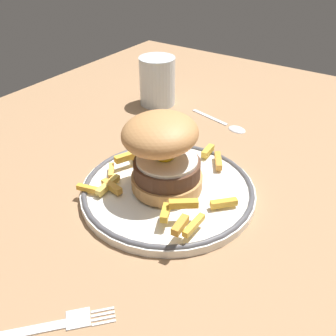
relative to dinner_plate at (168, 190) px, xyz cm
name	(u,v)px	position (x,y,z in cm)	size (l,w,h in cm)	color
ground_plane	(206,199)	(4.45, -4.02, -2.84)	(118.36, 109.04, 4.00)	#997350
dinner_plate	(168,190)	(0.00, 0.00, 0.00)	(25.04, 25.04, 1.60)	white
burger	(163,152)	(-0.33, 0.57, 6.34)	(13.84, 13.69, 11.13)	tan
fries_pile	(163,179)	(-0.15, 0.80, 1.67)	(22.33, 20.56, 2.86)	gold
water_glass	(157,84)	(25.34, 19.83, 3.39)	(7.48, 7.48, 9.92)	silver
fork	(46,327)	(-24.53, -2.14, -0.66)	(11.49, 10.81, 0.36)	silver
spoon	(231,125)	(24.12, 1.80, -0.48)	(4.89, 13.31, 0.90)	silver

